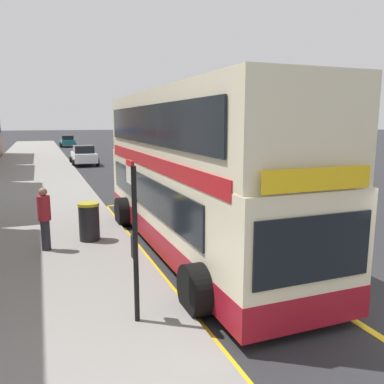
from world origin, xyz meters
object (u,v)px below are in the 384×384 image
at_px(parked_car_teal_behind, 68,141).
at_px(litter_bin, 89,221).
at_px(bus_stop_sign, 134,229).
at_px(parked_car_navy_far, 155,155).
at_px(pedestrian_waiting_near_sign, 44,216).
at_px(parked_car_white_distant, 84,155).
at_px(double_decker_bus, 191,176).

relative_size(parked_car_teal_behind, litter_bin, 3.77).
height_order(bus_stop_sign, parked_car_navy_far, bus_stop_sign).
relative_size(pedestrian_waiting_near_sign, litter_bin, 1.54).
bearing_deg(parked_car_teal_behind, pedestrian_waiting_near_sign, -97.13).
distance_m(pedestrian_waiting_near_sign, litter_bin, 1.37).
height_order(bus_stop_sign, parked_car_white_distant, bus_stop_sign).
distance_m(parked_car_navy_far, parked_car_white_distant, 5.85).
xyz_separation_m(pedestrian_waiting_near_sign, litter_bin, (1.21, 0.51, -0.37)).
distance_m(parked_car_white_distant, pedestrian_waiting_near_sign, 22.82).
bearing_deg(parked_car_navy_far, pedestrian_waiting_near_sign, -111.89).
bearing_deg(bus_stop_sign, litter_bin, 92.22).
bearing_deg(bus_stop_sign, parked_car_teal_behind, 87.43).
xyz_separation_m(parked_car_navy_far, pedestrian_waiting_near_sign, (-9.06, -21.20, 0.28)).
bearing_deg(parked_car_teal_behind, parked_car_navy_far, -81.01).
height_order(parked_car_white_distant, litter_bin, parked_car_white_distant).
distance_m(bus_stop_sign, litter_bin, 5.22).
bearing_deg(parked_car_white_distant, parked_car_teal_behind, -90.17).
xyz_separation_m(parked_car_navy_far, litter_bin, (-7.84, -20.69, -0.10)).
relative_size(bus_stop_sign, parked_car_navy_far, 0.67).
xyz_separation_m(double_decker_bus, parked_car_white_distant, (-0.58, 23.32, -1.26)).
xyz_separation_m(bus_stop_sign, parked_car_white_distant, (1.96, 27.17, -0.98)).
relative_size(parked_car_teal_behind, pedestrian_waiting_near_sign, 2.45).
relative_size(parked_car_navy_far, parked_car_white_distant, 1.00).
bearing_deg(parked_car_navy_far, double_decker_bus, -101.87).
bearing_deg(double_decker_bus, litter_bin, 155.37).
bearing_deg(parked_car_teal_behind, litter_bin, -95.69).
xyz_separation_m(double_decker_bus, parked_car_teal_behind, (-0.21, 47.89, -1.26)).
height_order(pedestrian_waiting_near_sign, litter_bin, pedestrian_waiting_near_sign).
distance_m(parked_car_navy_far, pedestrian_waiting_near_sign, 23.06).
relative_size(parked_car_navy_far, litter_bin, 3.77).
xyz_separation_m(bus_stop_sign, litter_bin, (-0.20, 5.10, -1.07)).
xyz_separation_m(parked_car_teal_behind, parked_car_white_distant, (-0.36, -24.58, 0.00)).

